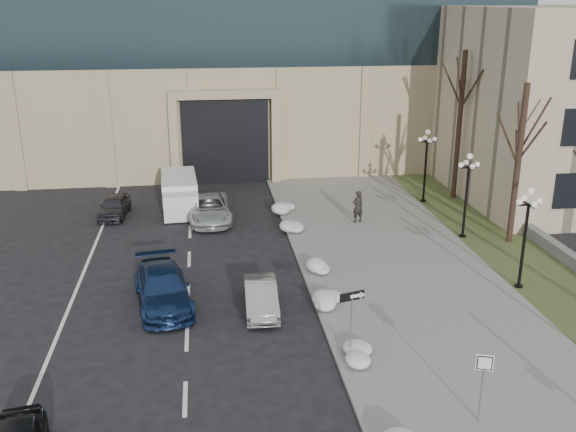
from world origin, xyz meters
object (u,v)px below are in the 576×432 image
object	(u,v)px
lamppost_c	(467,184)
pedestrian	(358,207)
car_c	(163,288)
box_truck	(180,194)
lamppost_b	(526,225)
car_b	(261,297)
one_way_sign	(356,303)
car_e	(114,206)
lamppost_d	(426,156)
keep_sign	(483,374)
car_d	(209,209)

from	to	relation	value
lamppost_c	pedestrian	bearing A→B (deg)	149.15
car_c	box_truck	xyz separation A→B (m)	(0.39, 13.49, 0.16)
lamppost_b	box_truck	bearing A→B (deg)	137.75
car_b	one_way_sign	world-z (taller)	one_way_sign
car_b	pedestrian	distance (m)	12.10
car_b	car_c	xyz separation A→B (m)	(-4.09, 1.10, 0.14)
car_e	lamppost_b	size ratio (longest dim) A/B	0.79
pedestrian	lamppost_b	distance (m)	11.06
car_b	lamppost_b	size ratio (longest dim) A/B	0.80
car_e	lamppost_d	xyz separation A→B (m)	(19.30, 0.09, 2.43)
one_way_sign	lamppost_b	world-z (taller)	lamppost_b
one_way_sign	keep_sign	distance (m)	5.14
pedestrian	keep_sign	bearing A→B (deg)	68.58
car_b	keep_sign	bearing A→B (deg)	-53.28
lamppost_c	lamppost_d	world-z (taller)	same
keep_sign	lamppost_b	size ratio (longest dim) A/B	0.51
pedestrian	one_way_sign	bearing A→B (deg)	56.64
box_truck	lamppost_d	size ratio (longest dim) A/B	1.29
box_truck	keep_sign	bearing A→B (deg)	-70.48
box_truck	lamppost_c	xyz separation A→B (m)	(15.44, -7.52, 2.14)
pedestrian	box_truck	world-z (taller)	pedestrian
car_e	keep_sign	distance (m)	25.77
car_c	lamppost_d	bearing A→B (deg)	28.96
car_b	one_way_sign	bearing A→B (deg)	-53.02
pedestrian	lamppost_d	xyz separation A→B (m)	(5.15, 3.42, 2.01)
car_e	keep_sign	bearing A→B (deg)	-53.23
car_c	one_way_sign	xyz separation A→B (m)	(7.09, -5.34, 1.46)
lamppost_b	lamppost_d	xyz separation A→B (m)	(0.00, 13.00, 0.00)
car_c	box_truck	distance (m)	13.50
car_e	pedestrian	xyz separation A→B (m)	(14.15, -3.33, 0.43)
car_b	car_c	bearing A→B (deg)	166.73
lamppost_b	keep_sign	bearing A→B (deg)	-122.80
one_way_sign	car_e	bearing A→B (deg)	105.78
lamppost_c	lamppost_d	bearing A→B (deg)	90.00
car_c	car_d	world-z (taller)	car_c
car_b	lamppost_b	xyz separation A→B (m)	(11.73, 0.57, 2.44)
box_truck	lamppost_b	xyz separation A→B (m)	(15.44, -14.02, 2.14)
car_d	car_b	bearing A→B (deg)	-82.74
car_e	one_way_sign	xyz separation A→B (m)	(10.57, -17.72, 1.59)
car_d	box_truck	world-z (taller)	box_truck
keep_sign	lamppost_d	bearing A→B (deg)	94.38
lamppost_d	lamppost_c	bearing A→B (deg)	-90.00
keep_sign	lamppost_b	world-z (taller)	lamppost_b
lamppost_c	box_truck	bearing A→B (deg)	154.02
lamppost_d	keep_sign	bearing A→B (deg)	-104.79
one_way_sign	lamppost_c	xyz separation A→B (m)	(8.73, 11.31, 0.84)
car_d	box_truck	distance (m)	3.19
one_way_sign	keep_sign	bearing A→B (deg)	-70.28
car_c	lamppost_c	xyz separation A→B (m)	(15.82, 5.97, 2.30)
one_way_sign	lamppost_d	xyz separation A→B (m)	(8.73, 17.81, 0.84)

